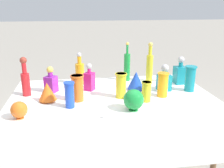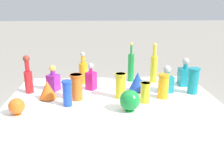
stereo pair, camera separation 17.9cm
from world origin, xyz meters
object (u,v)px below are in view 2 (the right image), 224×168
object	(u,v)px
cardboard_box_behind_right	(111,104)
fluted_vase_0	(138,81)
slender_vase_5	(163,85)
square_decanter_0	(185,75)
square_decanter_1	(166,81)
round_bowl_1	(17,106)
tall_bottle_1	(83,71)
tall_bottle_0	(28,77)
slender_vase_3	(77,86)
tall_bottle_2	(131,66)
square_decanter_2	(53,80)
fluted_vase_1	(48,90)
slender_vase_4	(67,93)
square_decanter_3	(91,79)
tall_bottle_3	(154,66)
slender_vase_2	(193,80)
round_bowl_0	(130,100)
slender_vase_1	(120,85)
cardboard_box_behind_left	(111,102)
slender_vase_0	(145,92)

from	to	relation	value
cardboard_box_behind_right	fluted_vase_0	bearing A→B (deg)	-80.71
slender_vase_5	square_decanter_0	bearing A→B (deg)	47.91
square_decanter_1	round_bowl_1	world-z (taller)	square_decanter_1
tall_bottle_1	fluted_vase_0	size ratio (longest dim) A/B	1.83
tall_bottle_0	slender_vase_3	distance (m)	0.46
tall_bottle_2	square_decanter_2	distance (m)	0.75
fluted_vase_1	square_decanter_0	bearing A→B (deg)	13.13
slender_vase_4	fluted_vase_1	distance (m)	0.23
slender_vase_5	fluted_vase_1	xyz separation A→B (m)	(-0.93, 0.03, -0.03)
square_decanter_2	fluted_vase_0	bearing A→B (deg)	-4.12
square_decanter_2	round_bowl_1	world-z (taller)	square_decanter_2
square_decanter_1	square_decanter_3	bearing A→B (deg)	170.98
tall_bottle_2	square_decanter_1	bearing A→B (deg)	-51.74
square_decanter_2	slender_vase_5	bearing A→B (deg)	-14.70
square_decanter_0	slender_vase_4	xyz separation A→B (m)	(-1.03, -0.43, 0.00)
tall_bottle_3	slender_vase_4	distance (m)	0.94
round_bowl_1	slender_vase_2	bearing A→B (deg)	14.64
tall_bottle_1	slender_vase_4	bearing A→B (deg)	-99.25
cardboard_box_behind_right	fluted_vase_1	bearing A→B (deg)	-115.37
tall_bottle_0	tall_bottle_1	distance (m)	0.51
slender_vase_5	round_bowl_0	world-z (taller)	slender_vase_5
slender_vase_1	fluted_vase_0	world-z (taller)	slender_vase_1
square_decanter_1	fluted_vase_0	bearing A→B (deg)	169.16
square_decanter_2	slender_vase_1	xyz separation A→B (m)	(0.57, -0.22, 0.02)
round_bowl_1	tall_bottle_1	bearing A→B (deg)	58.66
tall_bottle_1	square_decanter_1	world-z (taller)	tall_bottle_1
tall_bottle_1	round_bowl_1	distance (m)	0.81
fluted_vase_0	cardboard_box_behind_left	world-z (taller)	fluted_vase_0
cardboard_box_behind_right	slender_vase_1	bearing A→B (deg)	-89.62
square_decanter_0	fluted_vase_0	distance (m)	0.48
tall_bottle_0	tall_bottle_2	world-z (taller)	tall_bottle_2
slender_vase_3	cardboard_box_behind_left	world-z (taller)	slender_vase_3
slender_vase_3	square_decanter_3	bearing A→B (deg)	65.72
tall_bottle_2	slender_vase_3	world-z (taller)	tall_bottle_2
square_decanter_3	slender_vase_5	xyz separation A→B (m)	(0.58, -0.24, 0.01)
square_decanter_2	square_decanter_3	distance (m)	0.33
round_bowl_1	tall_bottle_0	bearing A→B (deg)	93.76
tall_bottle_2	slender_vase_2	world-z (taller)	tall_bottle_2
slender_vase_2	round_bowl_0	bearing A→B (deg)	-150.00
tall_bottle_3	slender_vase_1	world-z (taller)	tall_bottle_3
tall_bottle_1	cardboard_box_behind_right	xyz separation A→B (m)	(0.31, 0.81, -0.68)
fluted_vase_1	round_bowl_0	size ratio (longest dim) A/B	0.97
square_decanter_1	square_decanter_2	world-z (taller)	square_decanter_1
fluted_vase_1	round_bowl_0	world-z (taller)	round_bowl_0
slender_vase_0	slender_vase_2	world-z (taller)	slender_vase_2
tall_bottle_0	round_bowl_1	size ratio (longest dim) A/B	2.72
tall_bottle_2	fluted_vase_0	xyz separation A→B (m)	(0.02, -0.29, -0.06)
square_decanter_0	slender_vase_2	bearing A→B (deg)	-89.85
fluted_vase_0	cardboard_box_behind_right	size ratio (longest dim) A/B	0.28
square_decanter_2	slender_vase_2	world-z (taller)	square_decanter_2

